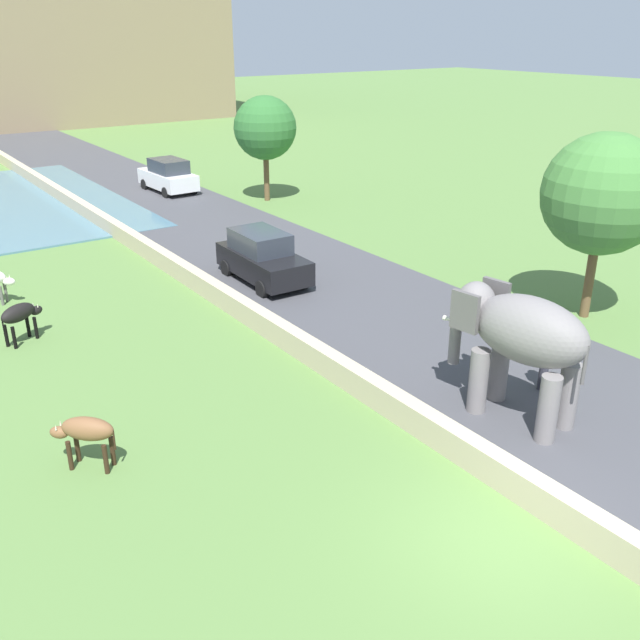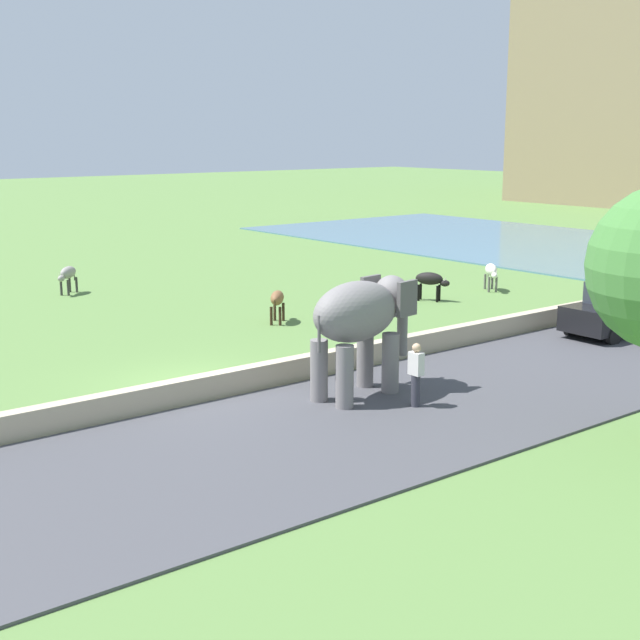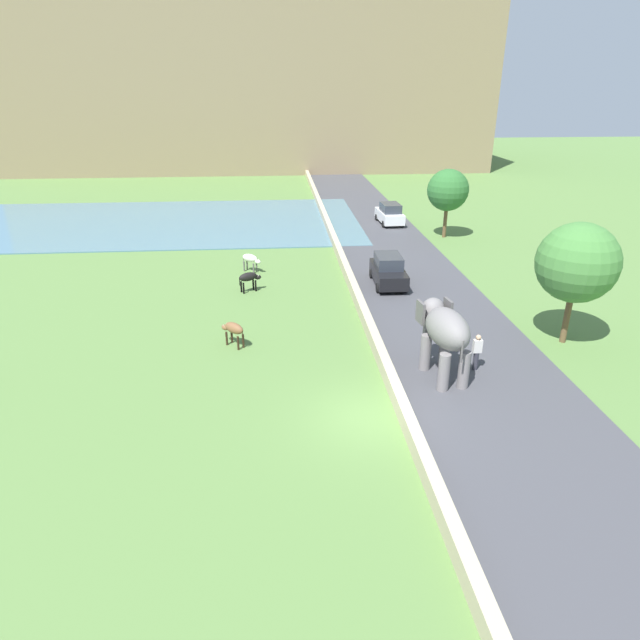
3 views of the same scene
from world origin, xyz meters
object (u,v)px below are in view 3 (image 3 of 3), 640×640
Objects in this scene: cow_brown at (233,329)px; car_black at (388,271)px; elephant at (444,331)px; person_beside_elephant at (477,352)px; car_white at (390,214)px; cow_black at (249,278)px; cow_white at (251,259)px.

car_black is at bearing 41.52° from cow_brown.
elephant is 2.00m from person_beside_elephant.
elephant is 0.88× the size of car_black.
car_white is 19.36m from cow_black.
car_black reaches higher than cow_brown.
elephant reaches higher than cow_black.
car_black is (0.03, 11.16, -1.14)m from elephant.
cow_white is at bearing -133.25° from car_white.
person_beside_elephant is 14.18m from cow_black.
cow_white is (-8.16, 14.38, -1.20)m from elephant.
cow_white is at bearing 119.56° from elephant.
person_beside_elephant is 1.19× the size of cow_black.
car_black is (-1.54, 10.79, 0.03)m from person_beside_elephant.
elephant is at bearing -60.44° from cow_white.
cow_white is at bearing 158.58° from car_black.
elephant reaches higher than car_black.
cow_black is 1.12× the size of cow_brown.
car_white is at bearing 78.34° from car_black.
person_beside_elephant is (1.58, 0.38, -1.16)m from elephant.
cow_white is (-11.34, -12.05, -0.06)m from car_white.
car_white is 1.01× the size of car_black.
cow_black is (-8.13, 10.72, -1.20)m from elephant.
cow_white and cow_black have the same top height.
cow_brown is at bearing -138.48° from car_black.
elephant is 0.87× the size of car_white.
elephant is 2.71× the size of cow_white.
car_white reaches higher than cow_black.
elephant is 16.57m from cow_white.
cow_brown is (-0.40, -10.82, 0.00)m from cow_white.
person_beside_elephant reaches higher than cow_white.
car_black is 3.08× the size of cow_white.
car_white is at bearing 83.13° from elephant.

